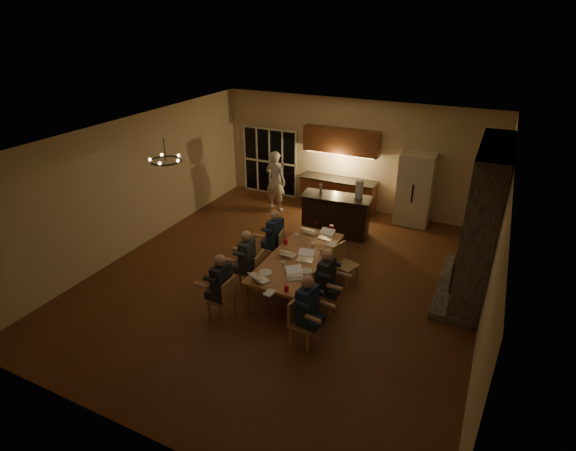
# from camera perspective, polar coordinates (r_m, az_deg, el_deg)

# --- Properties ---
(floor) EXTENTS (9.00, 9.00, 0.00)m
(floor) POSITION_cam_1_polar(r_m,az_deg,el_deg) (10.01, -0.37, -6.82)
(floor) COLOR brown
(floor) RESTS_ON ground
(back_wall) EXTENTS (8.00, 0.04, 3.20)m
(back_wall) POSITION_cam_1_polar(r_m,az_deg,el_deg) (13.21, 8.31, 8.81)
(back_wall) COLOR tan
(back_wall) RESTS_ON ground
(left_wall) EXTENTS (0.04, 9.00, 3.20)m
(left_wall) POSITION_cam_1_polar(r_m,az_deg,el_deg) (11.46, -18.85, 5.03)
(left_wall) COLOR tan
(left_wall) RESTS_ON ground
(right_wall) EXTENTS (0.04, 9.00, 3.20)m
(right_wall) POSITION_cam_1_polar(r_m,az_deg,el_deg) (8.48, 24.88, -3.39)
(right_wall) COLOR tan
(right_wall) RESTS_ON ground
(ceiling) EXTENTS (8.00, 9.00, 0.04)m
(ceiling) POSITION_cam_1_polar(r_m,az_deg,el_deg) (8.71, -0.43, 11.33)
(ceiling) COLOR white
(ceiling) RESTS_ON back_wall
(french_doors) EXTENTS (1.86, 0.08, 2.10)m
(french_doors) POSITION_cam_1_polar(r_m,az_deg,el_deg) (14.32, -2.30, 8.09)
(french_doors) COLOR black
(french_doors) RESTS_ON ground
(fireplace) EXTENTS (0.58, 2.50, 3.20)m
(fireplace) POSITION_cam_1_polar(r_m,az_deg,el_deg) (9.56, 23.36, 0.17)
(fireplace) COLOR #776F5D
(fireplace) RESTS_ON ground
(kitchenette) EXTENTS (2.24, 0.68, 2.40)m
(kitchenette) POSITION_cam_1_polar(r_m,az_deg,el_deg) (13.13, 6.51, 6.98)
(kitchenette) COLOR brown
(kitchenette) RESTS_ON ground
(refrigerator) EXTENTS (0.90, 0.68, 2.00)m
(refrigerator) POSITION_cam_1_polar(r_m,az_deg,el_deg) (12.65, 15.83, 4.45)
(refrigerator) COLOR beige
(refrigerator) RESTS_ON ground
(dining_table) EXTENTS (1.10, 2.76, 0.75)m
(dining_table) POSITION_cam_1_polar(r_m,az_deg,el_deg) (9.56, 1.19, -5.88)
(dining_table) COLOR #BB774A
(dining_table) RESTS_ON ground
(bar_island) EXTENTS (1.84, 0.86, 1.08)m
(bar_island) POSITION_cam_1_polar(r_m,az_deg,el_deg) (11.78, 6.08, 1.30)
(bar_island) COLOR black
(bar_island) RESTS_ON ground
(chair_left_near) EXTENTS (0.45, 0.45, 0.89)m
(chair_left_near) POSITION_cam_1_polar(r_m,az_deg,el_deg) (8.73, -8.50, -9.06)
(chair_left_near) COLOR tan
(chair_left_near) RESTS_ON ground
(chair_left_mid) EXTENTS (0.48, 0.48, 0.89)m
(chair_left_mid) POSITION_cam_1_polar(r_m,az_deg,el_deg) (9.49, -4.70, -5.74)
(chair_left_mid) COLOR tan
(chair_left_mid) RESTS_ON ground
(chair_left_far) EXTENTS (0.52, 0.52, 0.89)m
(chair_left_far) POSITION_cam_1_polar(r_m,az_deg,el_deg) (10.35, -1.87, -2.80)
(chair_left_far) COLOR tan
(chair_left_far) RESTS_ON ground
(chair_right_near) EXTENTS (0.51, 0.51, 0.89)m
(chair_right_near) POSITION_cam_1_polar(r_m,az_deg,el_deg) (8.02, 2.15, -12.33)
(chair_right_near) COLOR tan
(chair_right_near) RESTS_ON ground
(chair_right_mid) EXTENTS (0.45, 0.45, 0.89)m
(chair_right_mid) POSITION_cam_1_polar(r_m,az_deg,el_deg) (8.90, 4.87, -8.09)
(chair_right_mid) COLOR tan
(chair_right_mid) RESTS_ON ground
(chair_right_far) EXTENTS (0.55, 0.55, 0.89)m
(chair_right_far) POSITION_cam_1_polar(r_m,az_deg,el_deg) (9.74, 7.35, -4.98)
(chair_right_far) COLOR tan
(chair_right_far) RESTS_ON ground
(person_left_near) EXTENTS (0.62, 0.62, 1.38)m
(person_left_near) POSITION_cam_1_polar(r_m,az_deg,el_deg) (8.59, -8.42, -7.73)
(person_left_near) COLOR #262831
(person_left_near) RESTS_ON ground
(person_right_near) EXTENTS (0.69, 0.69, 1.38)m
(person_right_near) POSITION_cam_1_polar(r_m,az_deg,el_deg) (7.91, 2.43, -10.71)
(person_right_near) COLOR #1C2F47
(person_right_near) RESTS_ON ground
(person_left_mid) EXTENTS (0.66, 0.66, 1.38)m
(person_left_mid) POSITION_cam_1_polar(r_m,az_deg,el_deg) (9.36, -5.20, -4.50)
(person_left_mid) COLOR #3A4045
(person_left_mid) RESTS_ON ground
(person_right_mid) EXTENTS (0.62, 0.62, 1.38)m
(person_right_mid) POSITION_cam_1_polar(r_m,az_deg,el_deg) (8.69, 4.83, -7.07)
(person_right_mid) COLOR #262831
(person_right_mid) RESTS_ON ground
(person_left_far) EXTENTS (0.66, 0.66, 1.38)m
(person_left_far) POSITION_cam_1_polar(r_m,az_deg,el_deg) (10.22, -1.64, -1.62)
(person_left_far) COLOR #1C2F47
(person_left_far) RESTS_ON ground
(standing_person) EXTENTS (0.71, 0.52, 1.79)m
(standing_person) POSITION_cam_1_polar(r_m,az_deg,el_deg) (13.11, -1.60, 5.68)
(standing_person) COLOR silver
(standing_person) RESTS_ON ground
(chandelier) EXTENTS (0.62, 0.62, 0.03)m
(chandelier) POSITION_cam_1_polar(r_m,az_deg,el_deg) (9.08, -15.25, 7.95)
(chandelier) COLOR black
(chandelier) RESTS_ON ceiling
(laptop_a) EXTENTS (0.41, 0.40, 0.23)m
(laptop_a) POSITION_cam_1_polar(r_m,az_deg,el_deg) (8.55, -3.48, -6.27)
(laptop_a) COLOR silver
(laptop_a) RESTS_ON dining_table
(laptop_b) EXTENTS (0.42, 0.42, 0.23)m
(laptop_b) POSITION_cam_1_polar(r_m,az_deg,el_deg) (8.59, 0.92, -6.03)
(laptop_b) COLOR silver
(laptop_b) RESTS_ON dining_table
(laptop_c) EXTENTS (0.33, 0.29, 0.23)m
(laptop_c) POSITION_cam_1_polar(r_m,az_deg,el_deg) (9.37, 0.05, -3.15)
(laptop_c) COLOR silver
(laptop_c) RESTS_ON dining_table
(laptop_d) EXTENTS (0.36, 0.33, 0.23)m
(laptop_d) POSITION_cam_1_polar(r_m,az_deg,el_deg) (9.18, 2.19, -3.81)
(laptop_d) COLOR silver
(laptop_d) RESTS_ON dining_table
(laptop_e) EXTENTS (0.35, 0.32, 0.23)m
(laptop_e) POSITION_cam_1_polar(r_m,az_deg,el_deg) (10.30, 2.87, -0.35)
(laptop_e) COLOR silver
(laptop_e) RESTS_ON dining_table
(laptop_f) EXTENTS (0.34, 0.30, 0.23)m
(laptop_f) POSITION_cam_1_polar(r_m,az_deg,el_deg) (10.07, 4.77, -1.05)
(laptop_f) COLOR silver
(laptop_f) RESTS_ON dining_table
(mug_front) EXTENTS (0.08, 0.08, 0.10)m
(mug_front) POSITION_cam_1_polar(r_m,az_deg,el_deg) (9.01, -0.61, -4.88)
(mug_front) COLOR white
(mug_front) RESTS_ON dining_table
(mug_mid) EXTENTS (0.09, 0.09, 0.10)m
(mug_mid) POSITION_cam_1_polar(r_m,az_deg,el_deg) (9.72, 3.16, -2.47)
(mug_mid) COLOR white
(mug_mid) RESTS_ON dining_table
(mug_back) EXTENTS (0.09, 0.09, 0.10)m
(mug_back) POSITION_cam_1_polar(r_m,az_deg,el_deg) (10.08, 1.20, -1.35)
(mug_back) COLOR white
(mug_back) RESTS_ON dining_table
(redcup_near) EXTENTS (0.08, 0.08, 0.12)m
(redcup_near) POSITION_cam_1_polar(r_m,az_deg,el_deg) (8.25, -0.20, -7.98)
(redcup_near) COLOR red
(redcup_near) RESTS_ON dining_table
(redcup_mid) EXTENTS (0.09, 0.09, 0.12)m
(redcup_mid) POSITION_cam_1_polar(r_m,az_deg,el_deg) (9.80, -0.31, -2.10)
(redcup_mid) COLOR red
(redcup_mid) RESTS_ON dining_table
(redcup_far) EXTENTS (0.09, 0.09, 0.12)m
(redcup_far) POSITION_cam_1_polar(r_m,az_deg,el_deg) (10.49, 5.53, -0.27)
(redcup_far) COLOR red
(redcup_far) RESTS_ON dining_table
(can_silver) EXTENTS (0.06, 0.06, 0.12)m
(can_silver) POSITION_cam_1_polar(r_m,az_deg,el_deg) (8.78, -0.22, -5.68)
(can_silver) COLOR #B2B2B7
(can_silver) RESTS_ON dining_table
(can_cola) EXTENTS (0.07, 0.07, 0.12)m
(can_cola) POSITION_cam_1_polar(r_m,az_deg,el_deg) (10.60, 3.58, 0.10)
(can_cola) COLOR #3F0F0C
(can_cola) RESTS_ON dining_table
(can_right) EXTENTS (0.06, 0.06, 0.12)m
(can_right) POSITION_cam_1_polar(r_m,az_deg,el_deg) (9.46, 4.23, -3.27)
(can_right) COLOR #B2B2B7
(can_right) RESTS_ON dining_table
(plate_near) EXTENTS (0.23, 0.23, 0.02)m
(plate_near) POSITION_cam_1_polar(r_m,az_deg,el_deg) (8.85, 2.30, -5.83)
(plate_near) COLOR white
(plate_near) RESTS_ON dining_table
(plate_left) EXTENTS (0.27, 0.27, 0.02)m
(plate_left) POSITION_cam_1_polar(r_m,az_deg,el_deg) (8.81, -2.90, -5.99)
(plate_left) COLOR white
(plate_left) RESTS_ON dining_table
(plate_far) EXTENTS (0.25, 0.25, 0.02)m
(plate_far) POSITION_cam_1_polar(r_m,az_deg,el_deg) (9.85, 5.49, -2.41)
(plate_far) COLOR white
(plate_far) RESTS_ON dining_table
(notepad) EXTENTS (0.19, 0.25, 0.01)m
(notepad) POSITION_cam_1_polar(r_m,az_deg,el_deg) (8.23, -2.37, -8.52)
(notepad) COLOR white
(notepad) RESTS_ON dining_table
(bar_bottle) EXTENTS (0.07, 0.07, 0.24)m
(bar_bottle) POSITION_cam_1_polar(r_m,az_deg,el_deg) (11.70, 4.19, 4.70)
(bar_bottle) COLOR #99999E
(bar_bottle) RESTS_ON bar_island
(bar_blender) EXTENTS (0.17, 0.17, 0.45)m
(bar_blender) POSITION_cam_1_polar(r_m,az_deg,el_deg) (11.44, 9.03, 4.50)
(bar_blender) COLOR silver
(bar_blender) RESTS_ON bar_island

